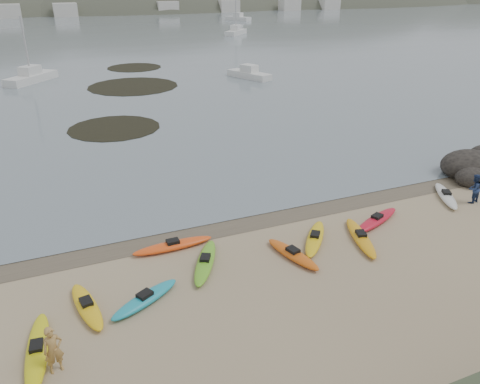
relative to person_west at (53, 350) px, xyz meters
name	(u,v)px	position (x,y,z in m)	size (l,w,h in m)	color
ground	(240,219)	(9.15, 7.07, -0.82)	(600.00, 600.00, 0.00)	tan
wet_sand	(242,221)	(9.15, 6.77, -0.82)	(60.00, 60.00, 0.00)	brown
kayaks	(262,254)	(8.63, 3.36, -0.65)	(22.81, 7.58, 0.34)	teal
person_west	(53,350)	(0.00, 0.00, 0.00)	(0.60, 0.39, 1.64)	#B38847
person_east	(474,189)	(21.52, 3.97, 0.00)	(0.79, 0.62, 1.63)	navy
rock_cluster	(477,170)	(25.14, 6.91, -0.58)	(5.32, 3.92, 1.82)	black
kelp_mats	(130,89)	(9.75, 39.89, -0.79)	(14.31, 34.74, 0.04)	black
moored_boats	(119,38)	(16.14, 84.22, -0.27)	(84.41, 85.81, 1.25)	silver
far_hills	(153,45)	(48.53, 201.04, -16.75)	(550.00, 135.00, 80.00)	#384235
far_town	(79,10)	(15.15, 152.07, 1.18)	(199.00, 5.00, 4.00)	beige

